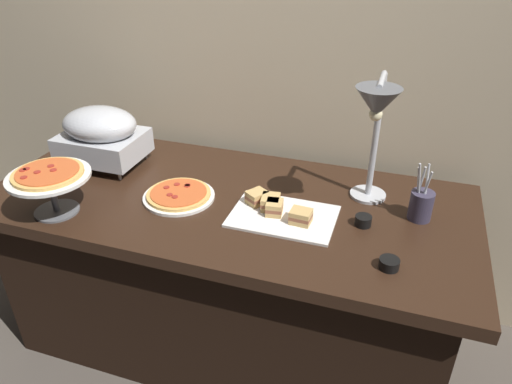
# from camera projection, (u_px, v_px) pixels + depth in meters

# --- Properties ---
(ground_plane) EXTENTS (8.00, 8.00, 0.00)m
(ground_plane) POSITION_uv_depth(u_px,v_px,m) (232.00, 336.00, 2.26)
(ground_plane) COLOR #4C443D
(back_wall) EXTENTS (4.40, 0.04, 2.40)m
(back_wall) POSITION_uv_depth(u_px,v_px,m) (266.00, 55.00, 2.07)
(back_wall) COLOR #C6B593
(back_wall) RESTS_ON ground_plane
(buffet_table) EXTENTS (1.90, 0.84, 0.76)m
(buffet_table) POSITION_uv_depth(u_px,v_px,m) (230.00, 272.00, 2.07)
(buffet_table) COLOR black
(buffet_table) RESTS_ON ground_plane
(chafing_dish) EXTENTS (0.35, 0.27, 0.26)m
(chafing_dish) POSITION_uv_depth(u_px,v_px,m) (101.00, 134.00, 2.06)
(chafing_dish) COLOR #B7BABF
(chafing_dish) RESTS_ON buffet_table
(heat_lamp) EXTENTS (0.15, 0.31, 0.50)m
(heat_lamp) POSITION_uv_depth(u_px,v_px,m) (376.00, 115.00, 1.59)
(heat_lamp) COLOR #B7BABF
(heat_lamp) RESTS_ON buffet_table
(pizza_plate_front) EXTENTS (0.28, 0.28, 0.03)m
(pizza_plate_front) POSITION_uv_depth(u_px,v_px,m) (179.00, 195.00, 1.87)
(pizza_plate_front) COLOR white
(pizza_plate_front) RESTS_ON buffet_table
(pizza_plate_center) EXTENTS (0.30, 0.30, 0.18)m
(pizza_plate_center) POSITION_uv_depth(u_px,v_px,m) (49.00, 179.00, 1.72)
(pizza_plate_center) COLOR #595B60
(pizza_plate_center) RESTS_ON buffet_table
(sandwich_platter) EXTENTS (0.38, 0.26, 0.06)m
(sandwich_platter) POSITION_uv_depth(u_px,v_px,m) (279.00, 211.00, 1.76)
(sandwich_platter) COLOR white
(sandwich_platter) RESTS_ON buffet_table
(sauce_cup_near) EXTENTS (0.06, 0.06, 0.04)m
(sauce_cup_near) POSITION_uv_depth(u_px,v_px,m) (363.00, 220.00, 1.71)
(sauce_cup_near) COLOR black
(sauce_cup_near) RESTS_ON buffet_table
(sauce_cup_far) EXTENTS (0.06, 0.06, 0.03)m
(sauce_cup_far) POSITION_uv_depth(u_px,v_px,m) (389.00, 263.00, 1.50)
(sauce_cup_far) COLOR black
(sauce_cup_far) RESTS_ON buffet_table
(utensil_holder) EXTENTS (0.08, 0.08, 0.23)m
(utensil_holder) POSITION_uv_depth(u_px,v_px,m) (421.00, 204.00, 1.72)
(utensil_holder) COLOR #383347
(utensil_holder) RESTS_ON buffet_table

